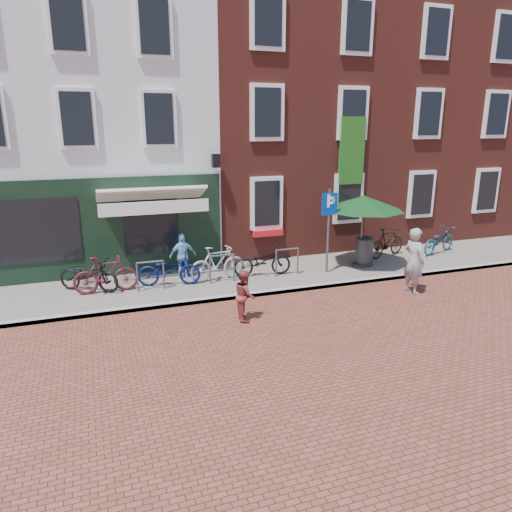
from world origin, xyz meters
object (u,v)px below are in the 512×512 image
object	(u,v)px
bicycle_3	(218,263)
bicycle_2	(169,270)
parasol	(364,200)
bicycle_5	(387,242)
bicycle_6	(439,240)
bicycle_1	(106,274)
parking_sign	(329,218)
woman	(414,261)
cafe_person	(183,256)
bicycle_4	(262,261)
bicycle_0	(89,275)
boy	(245,295)
litter_bin	(364,249)

from	to	relation	value
bicycle_3	bicycle_2	bearing A→B (deg)	82.50
parasol	bicycle_2	distance (m)	6.25
bicycle_5	bicycle_6	bearing A→B (deg)	-114.08
bicycle_1	bicycle_2	bearing A→B (deg)	-88.76
parking_sign	woman	xyz separation A→B (m)	(1.49, -2.13, -0.89)
cafe_person	bicycle_6	world-z (taller)	cafe_person
parking_sign	bicycle_2	distance (m)	4.89
parasol	bicycle_4	bearing A→B (deg)	177.84
parking_sign	bicycle_1	distance (m)	6.52
bicycle_0	bicycle_5	distance (m)	9.58
parking_sign	woman	distance (m)	2.74
woman	bicycle_3	size ratio (longest dim) A/B	1.08
woman	bicycle_5	size ratio (longest dim) A/B	1.08
parking_sign	bicycle_6	world-z (taller)	parking_sign
parking_sign	boy	distance (m)	4.31
bicycle_0	woman	bearing A→B (deg)	-76.56
boy	bicycle_6	size ratio (longest dim) A/B	0.69
litter_bin	bicycle_5	distance (m)	1.41
cafe_person	bicycle_1	bearing A→B (deg)	12.34
bicycle_5	bicycle_6	xyz separation A→B (m)	(1.97, -0.21, -0.05)
boy	bicycle_3	bearing A→B (deg)	5.99
cafe_person	bicycle_0	bearing A→B (deg)	4.20
parasol	bicycle_5	world-z (taller)	parasol
parasol	boy	distance (m)	5.61
bicycle_1	parasol	bearing A→B (deg)	-91.16
parasol	bicycle_5	size ratio (longest dim) A/B	1.51
bicycle_4	bicycle_6	xyz separation A→B (m)	(6.67, 0.32, 0.00)
cafe_person	bicycle_2	world-z (taller)	cafe_person
parking_sign	bicycle_0	world-z (taller)	parking_sign
litter_bin	parking_sign	world-z (taller)	parking_sign
parasol	bicycle_0	xyz separation A→B (m)	(-8.14, 0.38, -1.65)
litter_bin	woman	bearing A→B (deg)	-89.57
parasol	litter_bin	bearing A→B (deg)	14.51
woman	bicycle_6	xyz separation A→B (m)	(3.22, 2.82, -0.35)
parking_sign	cafe_person	bearing A→B (deg)	167.14
litter_bin	bicycle_1	xyz separation A→B (m)	(-7.87, 0.07, -0.03)
bicycle_1	bicycle_2	xyz separation A→B (m)	(1.69, 0.05, -0.05)
bicycle_2	bicycle_4	bearing A→B (deg)	-79.19
parasol	bicycle_3	bearing A→B (deg)	178.12
parking_sign	cafe_person	world-z (taller)	parking_sign
litter_bin	boy	distance (m)	5.55
parking_sign	bicycle_3	xyz separation A→B (m)	(-3.32, 0.40, -1.19)
bicycle_3	bicycle_1	bearing A→B (deg)	83.52
bicycle_1	woman	bearing A→B (deg)	-107.82
cafe_person	bicycle_0	distance (m)	2.65
bicycle_3	bicycle_5	distance (m)	6.09
parasol	bicycle_6	distance (m)	3.81
litter_bin	bicycle_4	world-z (taller)	litter_bin
bicycle_5	bicycle_1	bearing A→B (deg)	75.26
bicycle_4	bicycle_5	distance (m)	4.73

